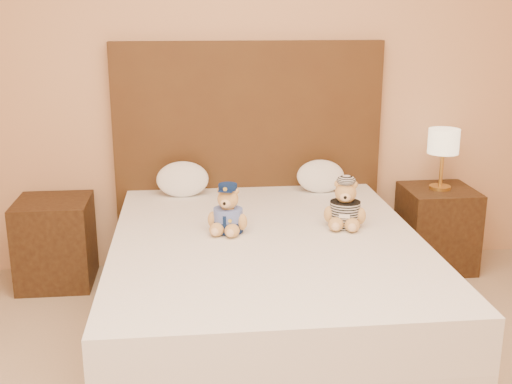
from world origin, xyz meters
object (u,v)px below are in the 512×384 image
Objects in this scene: bed at (267,286)px; nightstand_right at (437,228)px; teddy_police at (228,209)px; pillow_right at (321,175)px; lamp at (443,144)px; nightstand_left at (55,242)px; teddy_prisoner at (345,203)px; pillow_left at (183,178)px.

bed and nightstand_right have the same top height.
teddy_police is 0.84× the size of pillow_right.
lamp is 0.82m from pillow_right.
teddy_prisoner reaches higher than nightstand_left.
bed is at bearing -118.59° from pillow_right.
teddy_police is (1.05, -0.70, 0.41)m from nightstand_left.
nightstand_left is 1.75m from pillow_right.
teddy_prisoner reaches higher than bed.
nightstand_left is 1.87m from teddy_prisoner.
bed is at bearing -32.62° from nightstand_left.
nightstand_right is 1.67× the size of pillow_left.
nightstand_right is at bearing -2.15° from pillow_right.
pillow_left is (0.81, 0.03, 0.39)m from nightstand_left.
pillow_left reaches higher than pillow_right.
nightstand_left is 1.67× the size of pillow_left.
teddy_police is at bearing -154.30° from nightstand_right.
teddy_police is at bearing -33.49° from nightstand_left.
bed is 1.48m from nightstand_right.
lamp is (-0.00, 0.00, 0.57)m from nightstand_right.
bed is at bearing -62.17° from pillow_left.
bed is 0.46m from teddy_police.
lamp is (2.50, 0.00, 0.57)m from nightstand_left.
nightstand_right is 1.66m from teddy_police.
pillow_right is at bearing 177.85° from nightstand_right.
pillow_right is (-0.80, 0.03, -0.19)m from lamp.
nightstand_right is (2.50, 0.00, 0.00)m from nightstand_left.
nightstand_right is 2.10× the size of teddy_police.
pillow_left reaches higher than nightstand_left.
teddy_police is at bearing -154.30° from lamp.
teddy_prisoner is at bearing -38.89° from pillow_left.
bed is 0.61m from teddy_prisoner.
bed and nightstand_left have the same top height.
teddy_prisoner reaches higher than pillow_right.
nightstand_right is at bearing 45.19° from teddy_police.
lamp reaches higher than nightstand_right.
teddy_prisoner is (-0.81, -0.68, -0.17)m from lamp.
teddy_police is at bearing -71.65° from pillow_left.
teddy_prisoner is at bearing -140.07° from nightstand_right.
nightstand_right is 1.73m from pillow_left.
lamp is (1.25, 0.80, 0.57)m from bed.
teddy_prisoner is 1.13m from pillow_left.
teddy_prisoner is at bearing 15.48° from bed.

